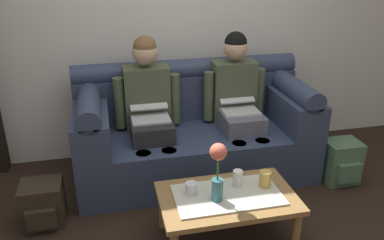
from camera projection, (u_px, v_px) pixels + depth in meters
name	position (u px, v px, depth m)	size (l,w,h in m)	color
couch	(194.00, 132.00, 3.51)	(2.01, 0.88, 0.96)	#2D3851
person_left	(149.00, 105.00, 3.31)	(0.56, 0.67, 1.22)	#232326
person_right	(237.00, 98.00, 3.47)	(0.56, 0.67, 1.22)	#595B66
coffee_table	(227.00, 201.00, 2.65)	(0.91, 0.56, 0.37)	olive
flower_vase	(218.00, 167.00, 2.47)	(0.11, 0.11, 0.40)	#336672
cup_near_left	(238.00, 178.00, 2.70)	(0.07, 0.07, 0.11)	white
cup_near_right	(191.00, 188.00, 2.62)	(0.08, 0.08, 0.08)	silver
cup_far_center	(265.00, 179.00, 2.69)	(0.08, 0.08, 0.11)	gold
backpack_right	(341.00, 162.00, 3.40)	(0.29, 0.28, 0.37)	#4C6B4C
backpack_left	(43.00, 204.00, 2.87)	(0.29, 0.30, 0.32)	#2D2319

